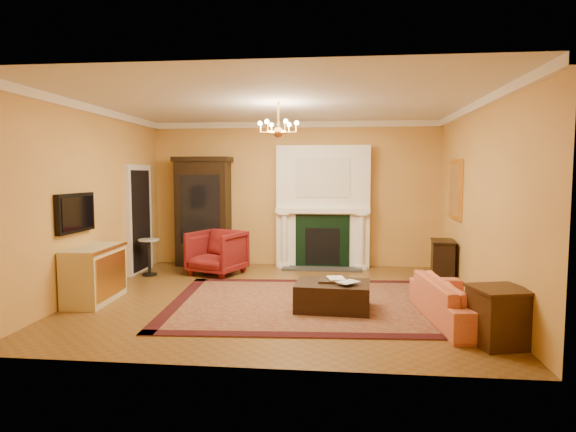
# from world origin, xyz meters

# --- Properties ---
(floor) EXTENTS (6.00, 5.50, 0.02)m
(floor) POSITION_xyz_m (0.00, 0.00, -0.01)
(floor) COLOR brown
(floor) RESTS_ON ground
(ceiling) EXTENTS (6.00, 5.50, 0.02)m
(ceiling) POSITION_xyz_m (0.00, 0.00, 3.01)
(ceiling) COLOR silver
(ceiling) RESTS_ON wall_back
(wall_back) EXTENTS (6.00, 0.02, 3.00)m
(wall_back) POSITION_xyz_m (0.00, 2.76, 1.50)
(wall_back) COLOR #DDA54F
(wall_back) RESTS_ON floor
(wall_front) EXTENTS (6.00, 0.02, 3.00)m
(wall_front) POSITION_xyz_m (0.00, -2.76, 1.50)
(wall_front) COLOR #DDA54F
(wall_front) RESTS_ON floor
(wall_left) EXTENTS (0.02, 5.50, 3.00)m
(wall_left) POSITION_xyz_m (-3.01, 0.00, 1.50)
(wall_left) COLOR #DDA54F
(wall_left) RESTS_ON floor
(wall_right) EXTENTS (0.02, 5.50, 3.00)m
(wall_right) POSITION_xyz_m (3.01, 0.00, 1.50)
(wall_right) COLOR #DDA54F
(wall_right) RESTS_ON floor
(fireplace) EXTENTS (1.90, 0.70, 2.50)m
(fireplace) POSITION_xyz_m (0.60, 2.57, 1.19)
(fireplace) COLOR white
(fireplace) RESTS_ON wall_back
(crown_molding) EXTENTS (6.00, 5.50, 0.12)m
(crown_molding) POSITION_xyz_m (0.00, 0.96, 2.94)
(crown_molding) COLOR white
(crown_molding) RESTS_ON ceiling
(doorway) EXTENTS (0.08, 1.05, 2.10)m
(doorway) POSITION_xyz_m (-2.95, 1.70, 1.05)
(doorway) COLOR silver
(doorway) RESTS_ON wall_left
(tv_panel) EXTENTS (0.09, 0.95, 0.58)m
(tv_panel) POSITION_xyz_m (-2.95, -0.60, 1.35)
(tv_panel) COLOR black
(tv_panel) RESTS_ON wall_left
(gilt_mirror) EXTENTS (0.06, 0.76, 1.05)m
(gilt_mirror) POSITION_xyz_m (2.97, 1.40, 1.65)
(gilt_mirror) COLOR gold
(gilt_mirror) RESTS_ON wall_right
(chandelier) EXTENTS (0.63, 0.55, 0.53)m
(chandelier) POSITION_xyz_m (-0.00, 0.00, 2.61)
(chandelier) COLOR gold
(chandelier) RESTS_ON ceiling
(oriental_rug) EXTENTS (4.29, 3.33, 0.02)m
(oriental_rug) POSITION_xyz_m (0.50, -0.30, 0.01)
(oriental_rug) COLOR #4D1110
(oriental_rug) RESTS_ON floor
(china_cabinet) EXTENTS (1.10, 0.53, 2.18)m
(china_cabinet) POSITION_xyz_m (-1.90, 2.49, 1.09)
(china_cabinet) COLOR black
(china_cabinet) RESTS_ON floor
(wingback_armchair) EXTENTS (1.15, 1.11, 0.93)m
(wingback_armchair) POSITION_xyz_m (-1.39, 1.61, 0.46)
(wingback_armchair) COLOR maroon
(wingback_armchair) RESTS_ON floor
(pedestal_table) EXTENTS (0.39, 0.39, 0.70)m
(pedestal_table) POSITION_xyz_m (-2.64, 1.36, 0.41)
(pedestal_table) COLOR black
(pedestal_table) RESTS_ON floor
(commode) EXTENTS (0.58, 1.14, 0.83)m
(commode) POSITION_xyz_m (-2.73, -0.52, 0.42)
(commode) COLOR beige
(commode) RESTS_ON floor
(coral_sofa) EXTENTS (0.76, 1.93, 0.74)m
(coral_sofa) POSITION_xyz_m (2.46, -0.98, 0.37)
(coral_sofa) COLOR #E26C47
(coral_sofa) RESTS_ON floor
(end_table) EXTENTS (0.66, 0.66, 0.63)m
(end_table) POSITION_xyz_m (2.72, -1.83, 0.31)
(end_table) COLOR #311E0D
(end_table) RESTS_ON floor
(console_table) EXTENTS (0.45, 0.69, 0.72)m
(console_table) POSITION_xyz_m (2.78, 1.43, 0.36)
(console_table) COLOR black
(console_table) RESTS_ON floor
(leather_ottoman) EXTENTS (1.07, 0.81, 0.38)m
(leather_ottoman) POSITION_xyz_m (0.85, -0.62, 0.21)
(leather_ottoman) COLOR black
(leather_ottoman) RESTS_ON oriental_rug
(ottoman_tray) EXTENTS (0.43, 0.34, 0.03)m
(ottoman_tray) POSITION_xyz_m (0.86, -0.56, 0.41)
(ottoman_tray) COLOR black
(ottoman_tray) RESTS_ON leather_ottoman
(book_a) EXTENTS (0.22, 0.08, 0.30)m
(book_a) POSITION_xyz_m (0.78, -0.58, 0.58)
(book_a) COLOR gray
(book_a) RESTS_ON ottoman_tray
(book_b) EXTENTS (0.16, 0.17, 0.29)m
(book_b) POSITION_xyz_m (0.99, -0.68, 0.57)
(book_b) COLOR gray
(book_b) RESTS_ON ottoman_tray
(topiary_left) EXTENTS (0.16, 0.16, 0.44)m
(topiary_left) POSITION_xyz_m (0.04, 2.53, 1.47)
(topiary_left) COLOR gray
(topiary_left) RESTS_ON fireplace
(topiary_right) EXTENTS (0.17, 0.17, 0.46)m
(topiary_right) POSITION_xyz_m (1.38, 2.53, 1.48)
(topiary_right) COLOR gray
(topiary_right) RESTS_ON fireplace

